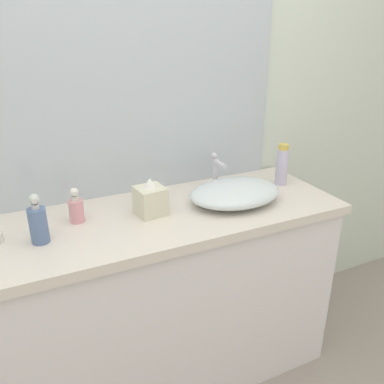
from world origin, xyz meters
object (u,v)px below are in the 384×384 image
(lotion_bottle, at_px, (38,223))
(tissue_box, at_px, (150,199))
(sink_basin, at_px, (235,193))
(soap_dispenser, at_px, (76,208))
(perfume_bottle, at_px, (282,165))

(lotion_bottle, distance_m, tissue_box, 0.44)
(sink_basin, xyz_separation_m, soap_dispenser, (-0.67, 0.11, 0.01))
(sink_basin, height_order, lotion_bottle, lotion_bottle)
(soap_dispenser, height_order, tissue_box, tissue_box)
(soap_dispenser, bearing_deg, tissue_box, -11.55)
(sink_basin, relative_size, soap_dispenser, 2.89)
(soap_dispenser, relative_size, lotion_bottle, 0.77)
(perfume_bottle, distance_m, tissue_box, 0.70)
(sink_basin, height_order, tissue_box, tissue_box)
(soap_dispenser, relative_size, tissue_box, 0.91)
(lotion_bottle, relative_size, perfume_bottle, 0.93)
(perfume_bottle, bearing_deg, tissue_box, -176.24)
(sink_basin, height_order, perfume_bottle, perfume_bottle)
(sink_basin, relative_size, tissue_box, 2.64)
(sink_basin, height_order, soap_dispenser, soap_dispenser)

